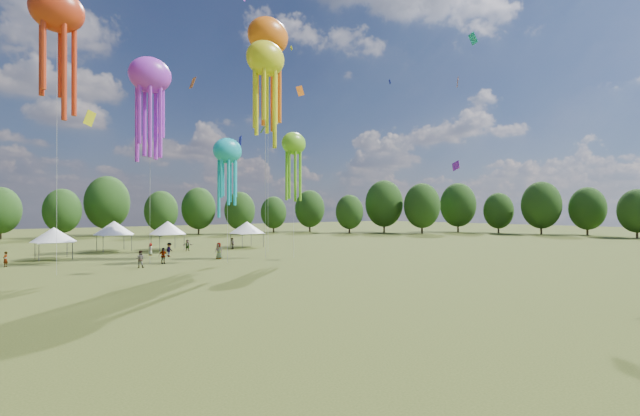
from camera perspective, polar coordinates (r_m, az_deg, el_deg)
ground at (r=23.69m, az=28.29°, el=-14.60°), size 300.00×300.00×0.00m
spectator_near at (r=48.72m, az=-22.00°, el=-6.09°), size 1.06×0.99×1.75m
spectators_far at (r=59.62m, az=-17.22°, el=-5.02°), size 28.26×13.38×1.91m
festival_tents at (r=66.77m, az=-23.37°, el=-2.57°), size 40.46×12.08×4.25m
show_kites at (r=57.09m, az=-11.94°, el=16.06°), size 31.88×11.87×32.58m
treeline at (r=73.42m, az=-25.44°, el=0.35°), size 201.57×95.24×13.43m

